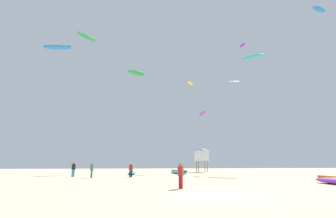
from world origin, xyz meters
name	(u,v)px	position (x,y,z in m)	size (l,w,h in m)	color
ground_plane	(213,195)	(0.00, 0.00, 0.00)	(120.00, 120.00, 0.00)	beige
person_foreground	(181,173)	(-1.07, 3.32, 0.92)	(0.36, 0.46, 1.58)	#B21E23
person_midground	(131,169)	(-4.44, 16.29, 0.94)	(0.52, 0.36, 1.60)	black
person_left	(92,169)	(-8.56, 15.57, 0.92)	(0.36, 0.48, 1.58)	teal
person_right	(73,168)	(-11.09, 18.24, 0.96)	(0.46, 0.38, 1.65)	teal
kite_grounded_mid	(179,172)	(2.25, 23.94, 0.27)	(2.79, 4.83, 0.61)	#19B29E
kite_grounded_far	(132,173)	(-4.44, 23.10, 0.22)	(1.22, 3.81, 0.47)	#19B29E
lifeguard_tower	(201,154)	(7.27, 30.30, 3.05)	(2.30, 2.30, 4.15)	#8C704C
kite_aloft_0	(191,83)	(5.61, 30.37, 15.84)	(1.87, 2.44, 0.25)	yellow
kite_aloft_1	(253,57)	(16.89, 28.03, 20.68)	(3.73, 3.57, 0.53)	#19B29E
kite_aloft_2	(87,37)	(-12.97, 28.35, 22.86)	(3.13, 3.52, 0.44)	green
kite_aloft_3	(242,45)	(17.62, 33.70, 25.76)	(0.82, 2.12, 0.49)	purple
kite_aloft_4	(202,114)	(8.48, 33.51, 10.85)	(1.34, 3.71, 0.49)	purple
kite_aloft_5	(136,73)	(-4.30, 32.08, 18.02)	(3.79, 2.73, 0.78)	green
kite_aloft_6	(234,81)	(17.18, 38.32, 19.29)	(2.53, 1.24, 0.52)	white
kite_aloft_7	(57,47)	(-15.80, 22.92, 18.11)	(4.31, 1.58, 0.50)	blue
kite_aloft_8	(319,9)	(21.85, 16.84, 23.34)	(2.76, 1.59, 0.47)	blue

